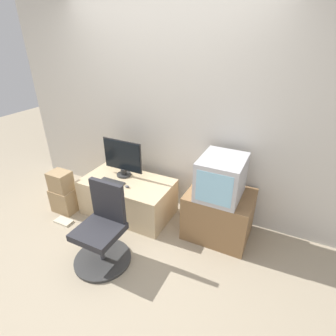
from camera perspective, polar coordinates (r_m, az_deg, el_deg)
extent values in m
plane|color=tan|center=(2.93, -13.03, -19.85)|extent=(12.00, 12.00, 0.00)
cube|color=beige|center=(3.22, -0.59, 12.71)|extent=(4.40, 0.05, 2.60)
cube|color=#CCB289|center=(3.43, -8.68, -6.17)|extent=(1.13, 0.64, 0.47)
cube|color=olive|center=(3.09, 10.95, -9.81)|extent=(0.71, 0.58, 0.55)
cylinder|color=#2D2D2D|center=(3.43, -9.57, -1.42)|extent=(0.19, 0.19, 0.02)
cylinder|color=#2D2D2D|center=(3.41, -9.63, -0.74)|extent=(0.08, 0.08, 0.07)
cube|color=#2D2D2D|center=(3.32, -9.87, 2.71)|extent=(0.55, 0.01, 0.40)
cube|color=black|center=(3.31, -9.93, 2.67)|extent=(0.52, 0.02, 0.38)
cube|color=#2D2D2D|center=(3.29, -12.21, -3.08)|extent=(0.33, 0.13, 0.01)
ellipsoid|color=#4C4C51|center=(3.16, -8.90, -4.00)|extent=(0.06, 0.03, 0.03)
cube|color=#B7B7BC|center=(2.80, 11.53, -1.95)|extent=(0.45, 0.53, 0.44)
cube|color=#8CC6E5|center=(2.58, 9.94, -4.50)|extent=(0.37, 0.01, 0.34)
cylinder|color=#333333|center=(2.97, -13.99, -18.67)|extent=(0.58, 0.58, 0.03)
cylinder|color=#4C4C51|center=(2.85, -14.40, -16.22)|extent=(0.05, 0.05, 0.32)
cube|color=#28282D|center=(2.72, -14.88, -13.23)|extent=(0.42, 0.42, 0.07)
cube|color=#28282D|center=(2.68, -12.98, -6.94)|extent=(0.38, 0.05, 0.43)
cube|color=#A3845B|center=(3.72, -21.60, -6.48)|extent=(0.31, 0.23, 0.32)
cube|color=#A3845B|center=(3.58, -22.37, -2.67)|extent=(0.26, 0.21, 0.25)
cube|color=beige|center=(3.60, -21.78, -10.72)|extent=(0.22, 0.12, 0.02)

